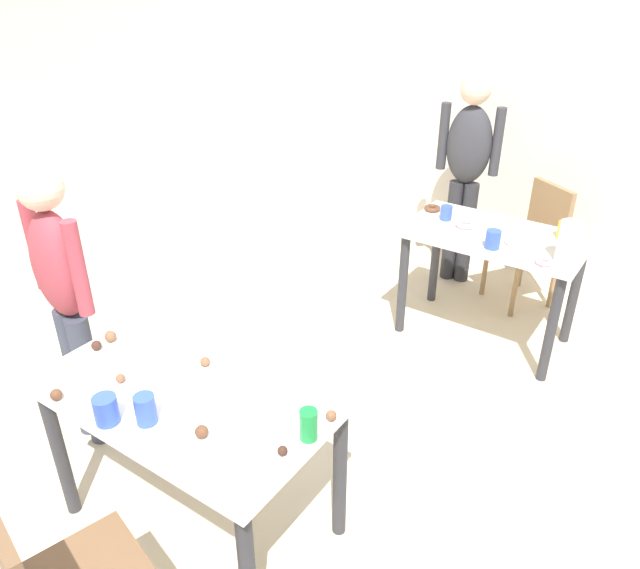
% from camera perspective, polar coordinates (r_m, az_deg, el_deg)
% --- Properties ---
extents(ground_plane, '(6.40, 6.40, 0.00)m').
position_cam_1_polar(ground_plane, '(3.08, -8.42, -19.28)').
color(ground_plane, beige).
extents(wall_back, '(6.40, 0.10, 2.60)m').
position_cam_1_polar(wall_back, '(4.97, 16.84, 16.29)').
color(wall_back, beige).
rests_on(wall_back, ground_plane).
extents(dining_table_near, '(1.19, 0.71, 0.75)m').
position_cam_1_polar(dining_table_near, '(2.57, -12.08, -11.38)').
color(dining_table_near, white).
rests_on(dining_table_near, ground_plane).
extents(dining_table_far, '(1.08, 0.62, 0.75)m').
position_cam_1_polar(dining_table_far, '(3.96, 15.89, 3.04)').
color(dining_table_far, silver).
rests_on(dining_table_far, ground_plane).
extents(chair_far_table, '(0.55, 0.55, 0.87)m').
position_cam_1_polar(chair_far_table, '(4.58, 19.40, 4.20)').
color(chair_far_table, olive).
rests_on(chair_far_table, ground_plane).
extents(person_girl_near, '(0.45, 0.23, 1.48)m').
position_cam_1_polar(person_girl_near, '(3.09, -22.90, -0.39)').
color(person_girl_near, '#383D4C').
rests_on(person_girl_near, ground_plane).
extents(person_adult_far, '(0.46, 0.26, 1.56)m').
position_cam_1_polar(person_adult_far, '(4.59, 13.62, 11.03)').
color(person_adult_far, '#28282D').
rests_on(person_adult_far, ground_plane).
extents(mixing_bowl, '(0.20, 0.20, 0.08)m').
position_cam_1_polar(mixing_bowl, '(2.30, -6.97, -11.72)').
color(mixing_bowl, white).
rests_on(mixing_bowl, dining_table_near).
extents(soda_can, '(0.07, 0.07, 0.12)m').
position_cam_1_polar(soda_can, '(2.20, -1.08, -13.00)').
color(soda_can, '#198438').
rests_on(soda_can, dining_table_near).
extents(fork_near, '(0.17, 0.02, 0.01)m').
position_cam_1_polar(fork_near, '(2.75, -15.60, -5.98)').
color(fork_near, silver).
rests_on(fork_near, dining_table_near).
extents(cup_near_0, '(0.08, 0.08, 0.12)m').
position_cam_1_polar(cup_near_0, '(2.35, -16.06, -11.17)').
color(cup_near_0, '#3351B2').
rests_on(cup_near_0, dining_table_near).
extents(cup_near_1, '(0.09, 0.09, 0.11)m').
position_cam_1_polar(cup_near_1, '(2.39, -19.41, -11.02)').
color(cup_near_1, '#3351B2').
rests_on(cup_near_1, dining_table_near).
extents(cake_ball_0, '(0.04, 0.04, 0.04)m').
position_cam_1_polar(cake_ball_0, '(2.82, -20.22, -5.38)').
color(cake_ball_0, '#3D2319').
rests_on(cake_ball_0, dining_table_near).
extents(cake_ball_1, '(0.04, 0.04, 0.04)m').
position_cam_1_polar(cake_ball_1, '(2.17, -3.54, -15.28)').
color(cake_ball_1, '#3D2319').
rests_on(cake_ball_1, dining_table_near).
extents(cake_ball_2, '(0.04, 0.04, 0.04)m').
position_cam_1_polar(cake_ball_2, '(2.29, 1.05, -12.19)').
color(cake_ball_2, brown).
rests_on(cake_ball_2, dining_table_near).
extents(cake_ball_3, '(0.05, 0.05, 0.05)m').
position_cam_1_polar(cake_ball_3, '(2.86, -19.05, -4.61)').
color(cake_ball_3, brown).
rests_on(cake_ball_3, dining_table_near).
extents(cake_ball_4, '(0.05, 0.05, 0.05)m').
position_cam_1_polar(cake_ball_4, '(2.59, -23.48, -9.45)').
color(cake_ball_4, brown).
rests_on(cake_ball_4, dining_table_near).
extents(cake_ball_5, '(0.04, 0.04, 0.04)m').
position_cam_1_polar(cake_ball_5, '(2.60, -18.19, -8.35)').
color(cake_ball_5, brown).
rests_on(cake_ball_5, dining_table_near).
extents(cake_ball_6, '(0.05, 0.05, 0.05)m').
position_cam_1_polar(cake_ball_6, '(2.26, -11.03, -13.39)').
color(cake_ball_6, brown).
rests_on(cake_ball_6, dining_table_near).
extents(cake_ball_7, '(0.04, 0.04, 0.04)m').
position_cam_1_polar(cake_ball_7, '(2.60, -10.65, -7.08)').
color(cake_ball_7, brown).
rests_on(cake_ball_7, dining_table_near).
extents(pitcher_far, '(0.12, 0.12, 0.24)m').
position_cam_1_polar(pitcher_far, '(3.63, 22.31, 3.70)').
color(pitcher_far, white).
rests_on(pitcher_far, dining_table_far).
extents(cup_far_0, '(0.07, 0.07, 0.09)m').
position_cam_1_polar(cup_far_0, '(4.02, 11.75, 6.59)').
color(cup_far_0, '#3351B2').
rests_on(cup_far_0, dining_table_far).
extents(cup_far_1, '(0.09, 0.09, 0.10)m').
position_cam_1_polar(cup_far_1, '(3.95, 21.96, 4.72)').
color(cup_far_1, yellow).
rests_on(cup_far_1, dining_table_far).
extents(cup_far_2, '(0.09, 0.09, 0.11)m').
position_cam_1_polar(cup_far_2, '(3.68, 15.89, 4.09)').
color(cup_far_2, '#3351B2').
rests_on(cup_far_2, dining_table_far).
extents(donut_far_0, '(0.11, 0.11, 0.03)m').
position_cam_1_polar(donut_far_0, '(4.16, 10.49, 7.03)').
color(donut_far_0, brown).
rests_on(donut_far_0, dining_table_far).
extents(donut_far_1, '(0.12, 0.12, 0.04)m').
position_cam_1_polar(donut_far_1, '(3.95, 13.45, 5.50)').
color(donut_far_1, pink).
rests_on(donut_far_1, dining_table_far).
extents(donut_far_2, '(0.10, 0.10, 0.03)m').
position_cam_1_polar(donut_far_2, '(3.59, 20.25, 2.03)').
color(donut_far_2, pink).
rests_on(donut_far_2, dining_table_far).
extents(donut_far_3, '(0.12, 0.12, 0.04)m').
position_cam_1_polar(donut_far_3, '(3.79, 17.79, 3.89)').
color(donut_far_3, white).
rests_on(donut_far_3, dining_table_far).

